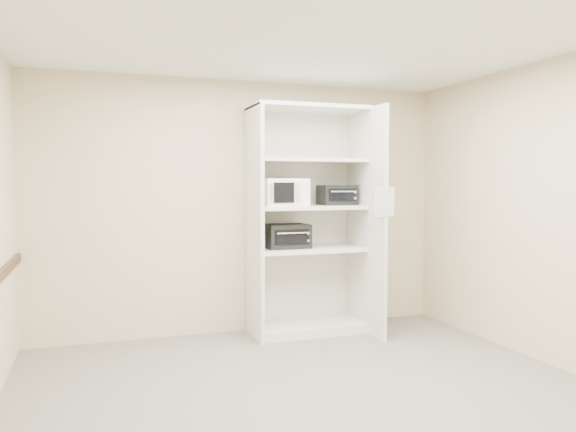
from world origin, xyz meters
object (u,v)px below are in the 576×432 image
object	(u,v)px
shelving_unit	(312,228)
toaster_oven_lower	(286,236)
microwave	(282,192)
toaster_oven_upper	(337,195)

from	to	relation	value
shelving_unit	toaster_oven_lower	world-z (taller)	shelving_unit
microwave	toaster_oven_lower	size ratio (longest dim) A/B	1.04
microwave	toaster_oven_lower	world-z (taller)	microwave
microwave	toaster_oven_upper	xyz separation A→B (m)	(0.66, 0.09, -0.03)
shelving_unit	toaster_oven_upper	bearing A→B (deg)	6.16
toaster_oven_upper	toaster_oven_lower	world-z (taller)	toaster_oven_upper
shelving_unit	toaster_oven_lower	distance (m)	0.30
toaster_oven_upper	toaster_oven_lower	xyz separation A→B (m)	(-0.59, -0.01, -0.43)
shelving_unit	microwave	distance (m)	0.53
shelving_unit	toaster_oven_upper	xyz separation A→B (m)	(0.31, 0.03, 0.35)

